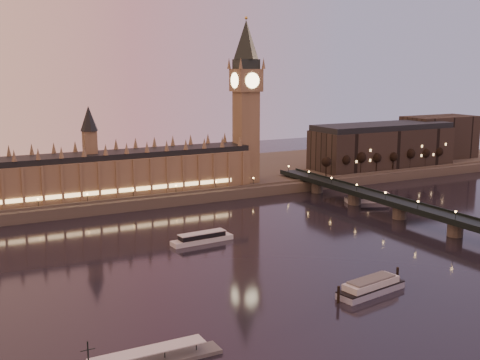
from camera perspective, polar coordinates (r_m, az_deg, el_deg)
The scene contains 17 objects.
ground at distance 263.34m, azimuth 2.69°, elevation -6.91°, with size 700.00×700.00×0.00m, color black.
far_embankment at distance 419.50m, azimuth -5.18°, elevation 0.16°, with size 560.00×130.00×6.00m, color #423D35.
palace_of_westminster at distance 353.11m, azimuth -13.01°, elevation 1.01°, with size 180.00×26.62×52.00m.
big_ben at distance 383.18m, azimuth 0.58°, elevation 8.38°, with size 17.68×17.68×104.00m.
westminster_bridge at distance 316.59m, azimuth 17.19°, elevation -3.31°, with size 13.20×260.00×15.30m.
city_block at distance 477.18m, azimuth 15.09°, elevation 3.46°, with size 155.00×45.00×34.00m.
bare_tree_0 at distance 408.22m, azimuth 8.43°, elevation 1.64°, with size 6.52×6.52×13.26m.
bare_tree_1 at distance 416.74m, azimuth 10.03°, elevation 1.77°, with size 6.52×6.52×13.26m.
bare_tree_2 at distance 425.58m, azimuth 11.56°, elevation 1.90°, with size 6.52×6.52×13.26m.
bare_tree_3 at distance 434.70m, azimuth 13.02°, elevation 2.03°, with size 6.52×6.52×13.26m.
bare_tree_4 at distance 444.11m, azimuth 14.43°, elevation 2.15°, with size 6.52×6.52×13.26m.
bare_tree_5 at distance 453.77m, azimuth 15.77°, elevation 2.26°, with size 6.52×6.52×13.26m.
bare_tree_6 at distance 463.67m, azimuth 17.06°, elevation 2.36°, with size 6.52×6.52×13.26m.
bare_tree_7 at distance 473.80m, azimuth 18.30°, elevation 2.46°, with size 6.52×6.52×13.26m.
cruise_boat_a at distance 278.05m, azimuth -3.61°, elevation -5.50°, with size 30.20×8.62×4.77m.
cruise_boat_b at distance 366.97m, azimuth 12.22°, elevation -1.67°, with size 30.14×17.34×5.44m.
moored_barge at distance 222.52m, azimuth 12.31°, elevation -9.84°, with size 32.23×12.65×5.99m.
Camera 1 is at (-127.38, -216.17, 79.96)m, focal length 45.00 mm.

